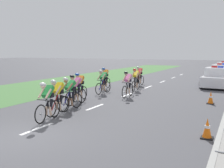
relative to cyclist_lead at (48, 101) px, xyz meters
name	(u,v)px	position (x,y,z in m)	size (l,w,h in m)	color
ground_plane	(13,138)	(0.39, -2.14, -0.79)	(160.00, 160.00, 0.00)	#4C4C51
grass_verge	(74,81)	(-6.94, 11.86, -0.78)	(7.00, 60.00, 0.01)	#4C7F42
lane_markings_centre	(139,91)	(0.39, 8.97, -0.78)	(0.14, 29.60, 0.01)	white
cyclist_lead	(48,101)	(0.00, 0.00, 0.00)	(0.45, 1.72, 1.56)	black
cyclist_second	(58,96)	(-0.25, 0.94, 0.00)	(0.43, 1.72, 1.56)	black
cyclist_third	(70,93)	(-0.33, 1.92, 0.00)	(0.44, 1.72, 1.56)	black
cyclist_fourth	(76,89)	(-0.79, 3.08, 0.00)	(0.44, 1.72, 1.56)	black
cyclist_fifth	(80,86)	(-1.20, 4.07, 0.00)	(0.45, 1.72, 1.56)	black
cyclist_sixth	(128,84)	(0.69, 6.31, 0.00)	(0.42, 1.72, 1.56)	black
cyclist_seventh	(103,81)	(-1.23, 6.78, 0.00)	(0.45, 1.72, 1.56)	black
cyclist_eighth	(136,79)	(0.18, 8.91, 0.00)	(0.43, 1.72, 1.56)	black
cyclist_ninth	(105,78)	(-2.12, 8.76, 0.00)	(0.43, 1.72, 1.56)	black
cyclist_tenth	(139,76)	(-0.54, 11.54, 0.00)	(0.44, 1.72, 1.56)	black
police_car_nearest	(217,78)	(5.03, 13.31, -0.11)	(2.16, 4.48, 1.59)	white
police_car_second	(222,73)	(5.03, 18.19, -0.11)	(2.25, 4.52, 1.59)	white
traffic_cone_near	(207,129)	(5.81, 0.52, -0.48)	(0.36, 0.36, 0.64)	black
traffic_cone_mid	(211,98)	(5.31, 6.29, -0.48)	(0.36, 0.36, 0.64)	black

